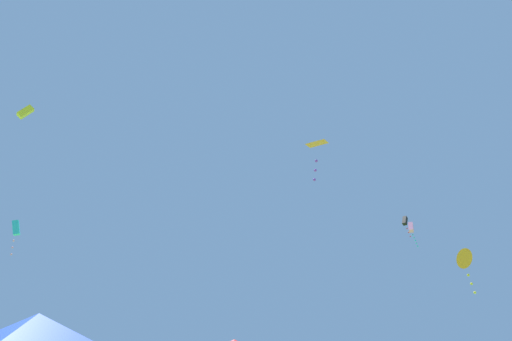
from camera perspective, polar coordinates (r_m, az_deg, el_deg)
canopy_tent_blue at (r=17.82m, az=-26.06°, el=-17.71°), size 3.52×3.52×3.77m
kite_yellow_box at (r=29.32m, az=-27.11°, el=6.60°), size 0.90×0.68×0.92m
kite_pink_box at (r=26.89m, az=19.02°, el=-6.91°), size 0.45×0.58×1.47m
kite_orange_diamond at (r=28.92m, az=7.62°, el=3.30°), size 1.75×1.58×2.78m
kite_cyan_box at (r=36.07m, az=-28.06°, el=-6.49°), size 0.73×0.67×2.41m
kite_black_box at (r=40.59m, az=18.31°, el=-6.10°), size 0.69×0.69×1.90m
kite_orange_delta at (r=32.57m, az=24.77°, el=-10.14°), size 1.51×1.13×2.87m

